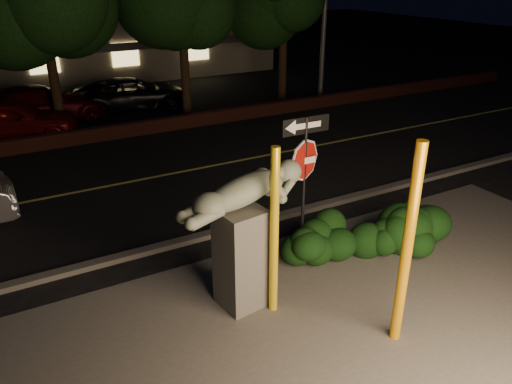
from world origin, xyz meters
TOP-DOWN VIEW (x-y plane):
  - ground at (0.00, 10.00)m, footprint 90.00×90.00m
  - patio at (0.00, -1.00)m, footprint 14.00×6.00m
  - road at (0.00, 7.00)m, footprint 80.00×8.00m
  - lane_marking at (0.00, 7.00)m, footprint 80.00×0.12m
  - curb at (0.00, 2.90)m, footprint 80.00×0.25m
  - brick_wall at (0.00, 11.30)m, footprint 40.00×0.35m
  - parking_lot at (0.00, 17.00)m, footprint 40.00×12.00m
  - building at (0.00, 24.99)m, footprint 22.00×10.20m
  - yellow_pole_left at (-1.00, -0.15)m, footprint 0.16×0.16m
  - yellow_pole_right at (0.42, -1.82)m, footprint 0.18×0.18m
  - signpost at (0.48, 1.15)m, footprint 1.06×0.09m
  - sculpture at (-1.38, 0.30)m, footprint 2.48×0.95m
  - hedge_center at (0.83, 0.90)m, footprint 2.27×1.72m
  - hedge_right at (2.35, 0.32)m, footprint 1.88×1.07m
  - hedge_far_right at (2.73, 0.14)m, footprint 1.84×1.41m
  - parked_car_red at (-4.23, 12.87)m, footprint 4.83×2.82m
  - parked_car_darkred at (-2.97, 14.64)m, footprint 5.42×2.63m
  - parked_car_dark at (0.89, 15.03)m, footprint 5.14×2.77m

SIDE VIEW (x-z plane):
  - ground at x=0.00m, z-range 0.00..0.00m
  - road at x=0.00m, z-range 0.00..0.01m
  - parking_lot at x=0.00m, z-range 0.00..0.01m
  - patio at x=0.00m, z-range 0.00..0.02m
  - lane_marking at x=0.00m, z-range 0.02..0.02m
  - curb at x=0.00m, z-range 0.00..0.12m
  - brick_wall at x=0.00m, z-range 0.00..0.50m
  - hedge_center at x=0.83m, z-range 0.00..1.07m
  - hedge_far_right at x=2.73m, z-range 0.00..1.13m
  - hedge_right at x=2.35m, z-range 0.00..1.20m
  - parked_car_dark at x=0.89m, z-range 0.00..1.37m
  - parked_car_darkred at x=-2.97m, z-range 0.00..1.52m
  - parked_car_red at x=-4.23m, z-range 0.00..1.55m
  - yellow_pole_left at x=-1.00m, z-range 0.00..3.18m
  - sculpture at x=-1.38m, z-range 0.31..2.95m
  - yellow_pole_right at x=0.42m, z-range 0.00..3.54m
  - building at x=0.00m, z-range 0.00..4.00m
  - signpost at x=0.48m, z-range 0.66..3.80m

